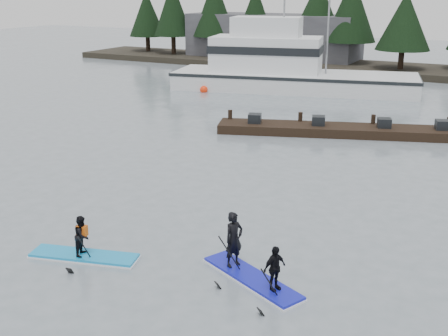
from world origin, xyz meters
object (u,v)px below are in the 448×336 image
at_px(paddleboard_solo, 83,245).
at_px(floating_dock, 355,131).
at_px(paddleboard_duo, 251,260).
at_px(fishing_boat_large, 286,80).

bearing_deg(paddleboard_solo, floating_dock, 64.40).
distance_m(paddleboard_solo, paddleboard_duo, 5.09).
relative_size(paddleboard_solo, paddleboard_duo, 0.98).
relative_size(fishing_boat_large, paddleboard_duo, 5.66).
height_order(fishing_boat_large, paddleboard_solo, fishing_boat_large).
height_order(paddleboard_solo, paddleboard_duo, paddleboard_duo).
bearing_deg(fishing_boat_large, paddleboard_solo, -92.73).
distance_m(fishing_boat_large, floating_dock, 14.44).
bearing_deg(floating_dock, fishing_boat_large, 107.85).
height_order(floating_dock, paddleboard_duo, paddleboard_duo).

